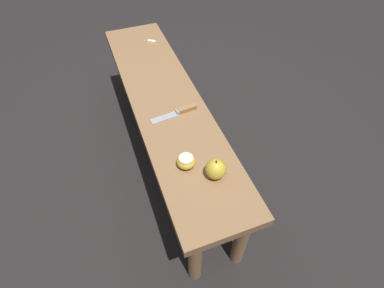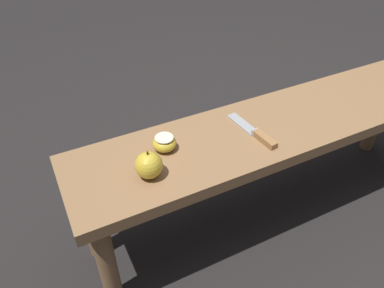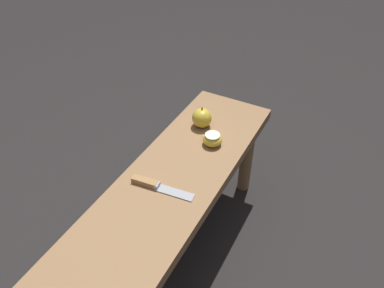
# 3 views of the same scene
# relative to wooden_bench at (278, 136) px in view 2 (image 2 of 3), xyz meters

# --- Properties ---
(ground_plane) EXTENTS (8.00, 8.00, 0.00)m
(ground_plane) POSITION_rel_wooden_bench_xyz_m (0.00, 0.00, -0.36)
(ground_plane) COLOR black
(wooden_bench) EXTENTS (1.40, 0.31, 0.42)m
(wooden_bench) POSITION_rel_wooden_bench_xyz_m (0.00, 0.00, 0.00)
(wooden_bench) COLOR olive
(wooden_bench) RESTS_ON ground_plane
(knife) EXTENTS (0.05, 0.21, 0.02)m
(knife) POSITION_rel_wooden_bench_xyz_m (-0.11, -0.03, 0.07)
(knife) COLOR #9EA0A5
(knife) RESTS_ON wooden_bench
(apple_whole) EXTENTS (0.07, 0.07, 0.08)m
(apple_whole) POSITION_rel_wooden_bench_xyz_m (-0.47, -0.04, 0.10)
(apple_whole) COLOR gold
(apple_whole) RESTS_ON wooden_bench
(apple_cut) EXTENTS (0.07, 0.07, 0.04)m
(apple_cut) POSITION_rel_wooden_bench_xyz_m (-0.39, 0.04, 0.09)
(apple_cut) COLOR gold
(apple_cut) RESTS_ON wooden_bench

